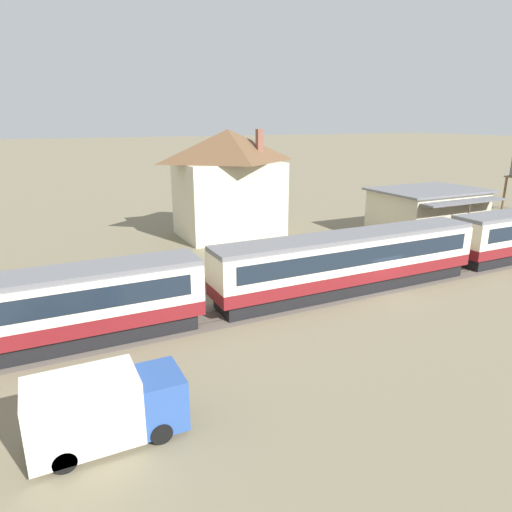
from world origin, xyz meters
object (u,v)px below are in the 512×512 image
Objects in this scene: passenger_train at (210,282)px; station_building at (427,212)px; delivery_truck_blue at (104,408)px; station_house_brown_roof at (229,182)px.

station_building reaches higher than passenger_train.
station_building reaches higher than delivery_truck_blue.
station_house_brown_roof is 31.10m from delivery_truck_blue.
station_house_brown_roof reaches higher than delivery_truck_blue.
passenger_train is 15.07× the size of delivery_truck_blue.
passenger_train is 11.07m from delivery_truck_blue.
station_house_brown_roof is at bearing 63.90° from passenger_train.
delivery_truck_blue is (-15.95, -26.40, -3.96)m from station_house_brown_roof.
delivery_truck_blue is at bearing -152.01° from station_building.
passenger_train is 7.64× the size of station_building.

